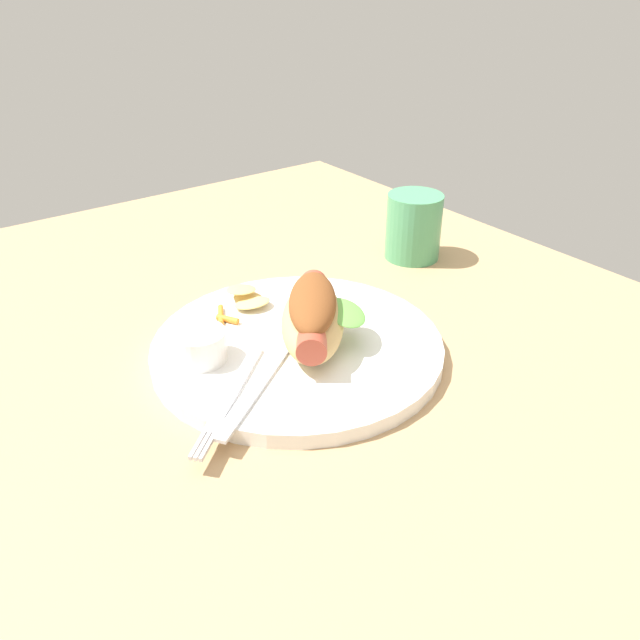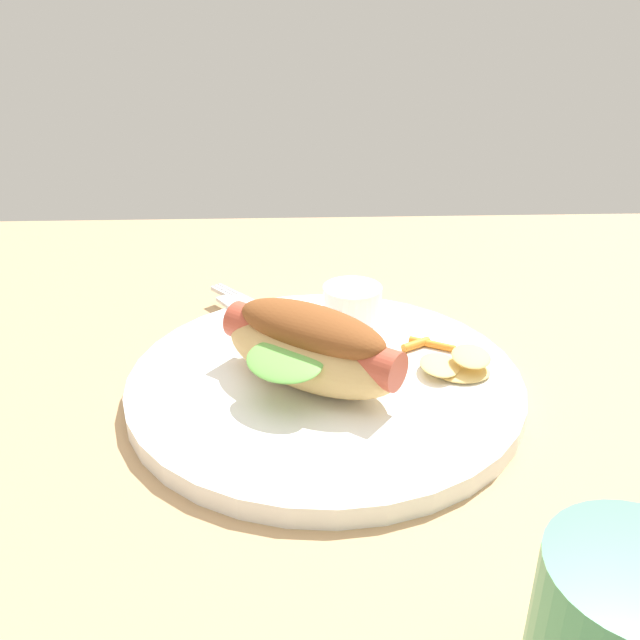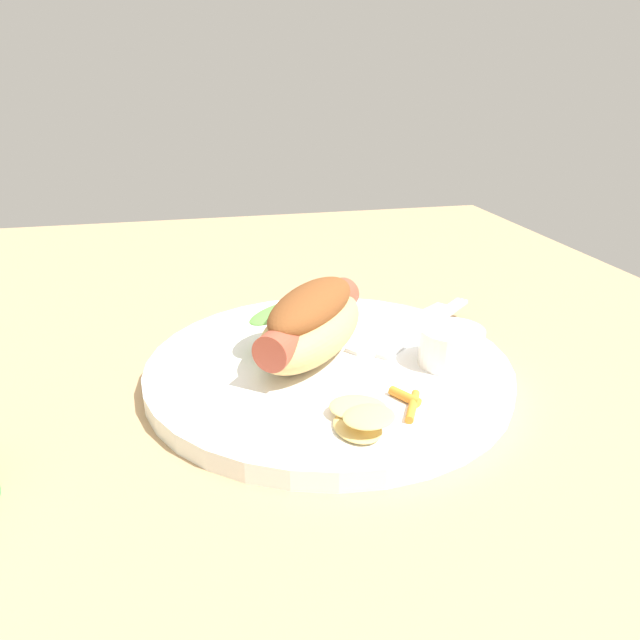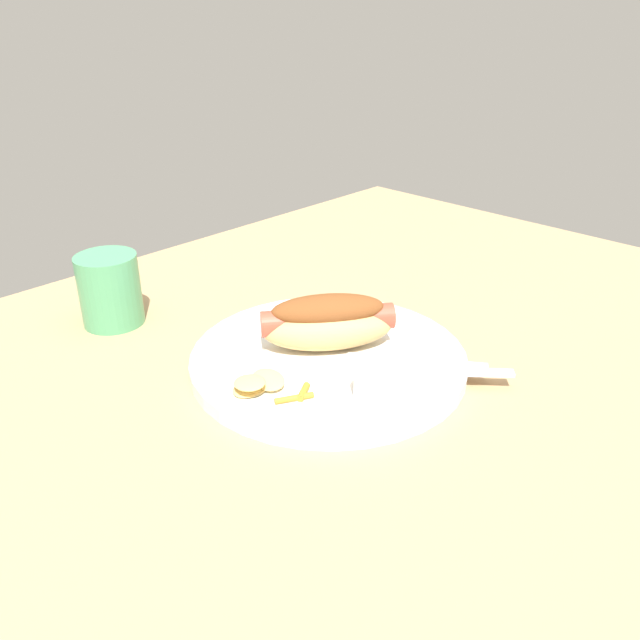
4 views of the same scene
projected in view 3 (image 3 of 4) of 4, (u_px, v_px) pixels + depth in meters
ground_plane at (319, 368)px, 54.06cm from camera, size 120.00×90.00×1.80cm
plate at (332, 368)px, 50.27cm from camera, size 30.57×30.57×1.60cm
hot_dog at (311, 322)px, 49.47cm from camera, size 15.68×14.07×6.25cm
sauce_ramekin at (451, 347)px, 48.68cm from camera, size 5.29×5.29×3.15cm
fork at (425, 327)px, 55.99cm from camera, size 11.85×13.52×0.40cm
knife at (401, 327)px, 56.05cm from camera, size 9.73×13.17×0.36cm
chips_pile at (362, 417)px, 40.32cm from camera, size 6.29×4.78×1.78cm
carrot_garnish at (409, 401)px, 42.94cm from camera, size 4.55×2.39×0.72cm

